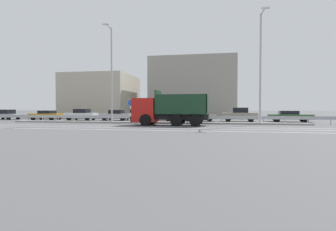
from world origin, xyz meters
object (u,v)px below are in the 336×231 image
Objects in this scene: parked_car_6 at (240,115)px; parked_car_1 at (46,115)px; parked_car_0 at (6,115)px; parked_car_7 at (290,116)px; dump_truck at (161,112)px; street_lamp_1 at (111,71)px; parked_car_3 at (116,115)px; median_road_sign at (131,111)px; parked_car_4 at (158,115)px; parked_car_2 at (81,115)px; street_lamp_2 at (261,64)px; parked_car_5 at (199,116)px.

parked_car_1 is at bearing 93.67° from parked_car_6.
parked_car_0 is 0.87× the size of parked_car_7.
dump_truck is 0.69× the size of street_lamp_1.
parked_car_0 is 1.08× the size of parked_car_3.
median_road_sign is 7.03m from parked_car_3.
parked_car_4 is 15.44m from parked_car_7.
street_lamp_2 is at bearing -106.74° from parked_car_2.
parked_car_1 is (-11.63, 5.61, -4.84)m from street_lamp_1.
parked_car_5 is 0.84× the size of parked_car_7.
parked_car_1 is 5.29m from parked_car_2.
dump_truck reaches higher than parked_car_1.
median_road_sign is at bearing 55.98° from dump_truck.
median_road_sign is 14.74m from parked_car_1.
street_lamp_1 is 20.69m from parked_car_7.
dump_truck reaches higher than parked_car_2.
parked_car_3 reaches higher than parked_car_7.
parked_car_0 is (-17.99, 5.71, -4.81)m from street_lamp_1.
street_lamp_1 is at bearing 68.19° from dump_truck.
street_lamp_2 reaches higher than parked_car_4.
dump_truck is 15.78m from parked_car_7.
parked_car_4 is (3.79, 5.81, -4.74)m from street_lamp_1.
parked_car_1 is at bearing 168.15° from street_lamp_2.
parked_car_2 is 4.52m from parked_car_3.
parked_car_4 is 9.82m from parked_car_6.
parked_car_7 is at bearing 54.81° from street_lamp_2.
parked_car_5 is at bearing -83.04° from parked_car_7.
street_lamp_1 is 15.34m from parked_car_6.
parked_car_3 is 0.81× the size of parked_car_7.
parked_car_3 is 5.67m from parked_car_4.
street_lamp_1 is at bearing 145.49° from parked_car_4.
street_lamp_1 is 2.18× the size of parked_car_4.
median_road_sign is 0.25× the size of street_lamp_1.
parked_car_4 is (-11.26, 5.80, -5.02)m from street_lamp_2.
street_lamp_1 reaches higher than parked_car_7.
median_road_sign is at bearing 126.79° from parked_car_5.
parked_car_0 is at bearing -85.33° from parked_car_7.
parked_car_7 is at bearing -91.41° from parked_car_2.
parked_car_6 is (31.58, -0.36, 0.12)m from parked_car_0.
parked_car_3 is at bearing 91.92° from parked_car_6.
parked_car_2 is at bearing 140.14° from street_lamp_1.
parked_car_2 is (-12.23, 7.77, -0.51)m from dump_truck.
parked_car_2 is 0.98× the size of parked_car_6.
street_lamp_1 is at bearing -164.30° from parked_car_3.
parked_car_1 is at bearing 66.21° from dump_truck.
street_lamp_2 is 2.71× the size of parked_car_3.
street_lamp_1 reaches higher than parked_car_4.
parked_car_5 is 10.32m from parked_car_7.
parked_car_2 is (-8.41, 5.10, -0.58)m from median_road_sign.
dump_truck is 8.52m from parked_car_5.
parked_car_2 is (11.64, -0.41, 0.05)m from parked_car_0.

